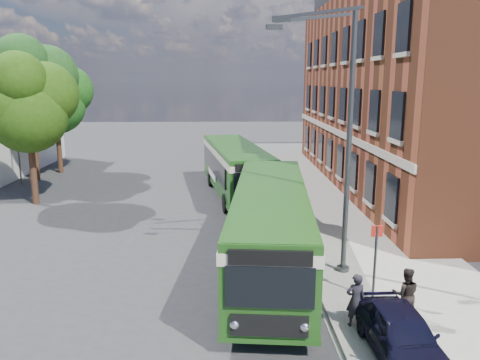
{
  "coord_description": "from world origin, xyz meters",
  "views": [
    {
      "loc": [
        1.12,
        -17.49,
        6.8
      ],
      "look_at": [
        1.7,
        3.91,
        2.2
      ],
      "focal_mm": 35.0,
      "sensor_mm": 36.0,
      "label": 1
    }
  ],
  "objects_px": {
    "street_lamp": "(338,141)",
    "parked_car": "(401,334)",
    "bus_rear": "(235,165)",
    "bus_front": "(271,220)"
  },
  "relations": [
    {
      "from": "street_lamp",
      "to": "parked_car",
      "type": "bearing_deg",
      "value": -84.92
    },
    {
      "from": "bus_rear",
      "to": "street_lamp",
      "type": "bearing_deg",
      "value": -74.72
    },
    {
      "from": "bus_front",
      "to": "bus_rear",
      "type": "bearing_deg",
      "value": 95.44
    },
    {
      "from": "bus_rear",
      "to": "parked_car",
      "type": "relative_size",
      "value": 3.12
    },
    {
      "from": "bus_rear",
      "to": "parked_car",
      "type": "height_order",
      "value": "bus_rear"
    },
    {
      "from": "street_lamp",
      "to": "parked_car",
      "type": "xyz_separation_m",
      "value": [
        0.47,
        -5.31,
        -4.02
      ]
    },
    {
      "from": "bus_front",
      "to": "street_lamp",
      "type": "bearing_deg",
      "value": -17.07
    },
    {
      "from": "parked_car",
      "to": "street_lamp",
      "type": "bearing_deg",
      "value": 93.47
    },
    {
      "from": "bus_front",
      "to": "bus_rear",
      "type": "distance_m",
      "value": 11.27
    },
    {
      "from": "street_lamp",
      "to": "bus_rear",
      "type": "xyz_separation_m",
      "value": [
        -3.25,
        11.88,
        -2.96
      ]
    }
  ]
}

